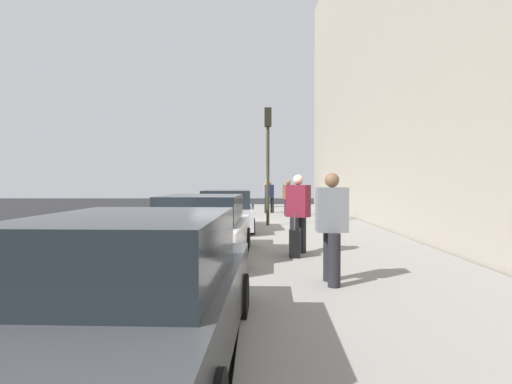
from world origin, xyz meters
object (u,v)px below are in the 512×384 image
Objects in this scene: parked_car_charcoal at (138,294)px; traffic_light_pole at (268,146)px; pedestrian_grey_coat at (332,225)px; parked_car_silver at (226,212)px; pedestrian_navy_coat at (269,196)px; pedestrian_burgundy_coat at (298,212)px; pedestrian_tan_coat at (268,192)px; parked_car_white at (203,229)px; pedestrian_brown_coat at (288,197)px; rolling_suitcase at (295,243)px.

parked_car_charcoal is 0.96× the size of traffic_light_pole.
parked_car_silver is at bearing 16.92° from pedestrian_grey_coat.
parked_car_charcoal is at bearing 174.28° from pedestrian_navy_coat.
pedestrian_tan_coat reaches higher than pedestrian_burgundy_coat.
pedestrian_burgundy_coat is (0.32, -2.13, 0.36)m from parked_car_white.
traffic_light_pole is at bearing 165.13° from pedestrian_brown_coat.
pedestrian_navy_coat reaches higher than parked_car_charcoal.
pedestrian_burgundy_coat is 0.99× the size of pedestrian_tan_coat.
pedestrian_brown_coat is at bearing -3.19° from pedestrian_burgundy_coat.
parked_car_white is 4.49× the size of rolling_suitcase.
pedestrian_grey_coat is (-2.34, -2.40, 0.35)m from parked_car_white.
pedestrian_grey_coat is (-2.66, -0.27, -0.01)m from pedestrian_burgundy_coat.
parked_car_silver is 5.98m from pedestrian_brown_coat.
pedestrian_burgundy_coat is at bearing -175.02° from traffic_light_pole.
pedestrian_brown_coat is 6.79m from pedestrian_tan_coat.
traffic_light_pole is at bearing 177.79° from pedestrian_navy_coat.
pedestrian_brown_coat is at bearing -14.87° from traffic_light_pole.
pedestrian_navy_coat is 0.94× the size of pedestrian_tan_coat.
pedestrian_tan_coat is (6.74, 0.83, 0.06)m from pedestrian_brown_coat.
parked_car_white is at bearing 165.65° from pedestrian_brown_coat.
pedestrian_navy_coat is at bearing -13.26° from parked_car_silver.
traffic_light_pole reaches higher than parked_car_charcoal.
parked_car_charcoal is at bearing 159.07° from rolling_suitcase.
parked_car_silver is 4.40× the size of rolling_suitcase.
pedestrian_tan_coat is at bearing -1.43° from traffic_light_pole.
parked_car_white is 2.03m from rolling_suitcase.
parked_car_silver is 12.25m from pedestrian_tan_coat.
parked_car_silver is at bearing -0.24° from parked_car_charcoal.
parked_car_white is 2.49× the size of pedestrian_navy_coat.
parked_car_white is at bearing 171.61° from pedestrian_navy_coat.
pedestrian_navy_coat is (14.74, 0.57, -0.04)m from pedestrian_grey_coat.
parked_car_silver is at bearing 154.43° from pedestrian_brown_coat.
pedestrian_tan_coat is (19.61, 0.53, 0.02)m from pedestrian_grey_coat.
parked_car_white is at bearing 173.83° from pedestrian_tan_coat.
parked_car_charcoal is 3.62m from pedestrian_grey_coat.
pedestrian_grey_coat is at bearing -170.45° from rolling_suitcase.
traffic_light_pole reaches higher than pedestrian_grey_coat.
rolling_suitcase is at bearing 176.30° from pedestrian_brown_coat.
pedestrian_burgundy_coat is at bearing -17.58° from rolling_suitcase.
traffic_light_pole reaches higher than pedestrian_brown_coat.
parked_car_white reaches higher than rolling_suitcase.
parked_car_silver is 3.07m from traffic_light_pole.
pedestrian_grey_coat reaches higher than pedestrian_navy_coat.
pedestrian_tan_coat reaches higher than pedestrian_navy_coat.
parked_car_white is at bearing 45.73° from pedestrian_grey_coat.
pedestrian_grey_coat is at bearing -163.08° from parked_car_silver.
pedestrian_tan_coat is at bearing 0.87° from pedestrian_burgundy_coat.
parked_car_white is (5.10, 0.08, 0.00)m from parked_car_charcoal.
pedestrian_brown_coat is 0.94× the size of pedestrian_tan_coat.
rolling_suitcase is (-17.31, -0.14, -0.68)m from pedestrian_tan_coat.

